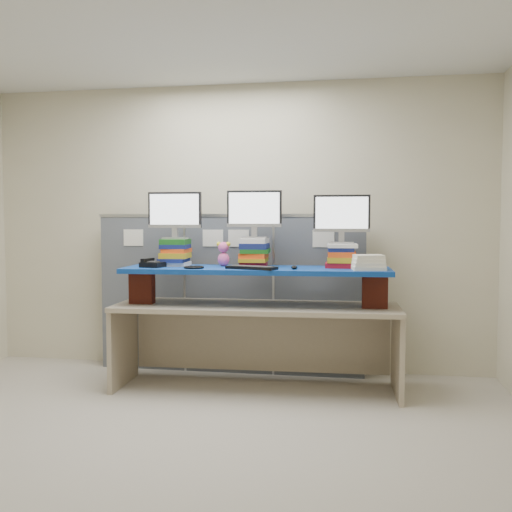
% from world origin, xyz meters
% --- Properties ---
extents(room, '(5.00, 4.00, 2.80)m').
position_xyz_m(room, '(0.00, 0.00, 1.40)').
color(room, beige).
rests_on(room, ground).
extents(cubicle_partition, '(2.60, 0.06, 1.53)m').
position_xyz_m(cubicle_partition, '(-0.00, 1.78, 0.77)').
color(cubicle_partition, '#50555E').
rests_on(cubicle_partition, ground).
extents(desk, '(2.46, 0.80, 0.74)m').
position_xyz_m(desk, '(0.35, 1.26, 0.59)').
color(desk, tan).
rests_on(desk, ground).
extents(brick_pier_left, '(0.21, 0.12, 0.28)m').
position_xyz_m(brick_pier_left, '(-0.65, 1.18, 0.88)').
color(brick_pier_left, maroon).
rests_on(brick_pier_left, desk).
extents(brick_pier_right, '(0.21, 0.12, 0.28)m').
position_xyz_m(brick_pier_right, '(1.35, 1.25, 0.88)').
color(brick_pier_right, maroon).
rests_on(brick_pier_right, desk).
extents(blue_board, '(2.30, 0.65, 0.04)m').
position_xyz_m(blue_board, '(0.35, 1.26, 1.04)').
color(blue_board, navy).
rests_on(blue_board, brick_pier_left).
extents(book_stack_left, '(0.27, 0.31, 0.24)m').
position_xyz_m(book_stack_left, '(-0.40, 1.36, 1.18)').
color(book_stack_left, white).
rests_on(book_stack_left, blue_board).
extents(book_stack_center, '(0.28, 0.31, 0.25)m').
position_xyz_m(book_stack_center, '(0.32, 1.39, 1.19)').
color(book_stack_center, maroon).
rests_on(book_stack_center, blue_board).
extents(book_stack_right, '(0.27, 0.31, 0.21)m').
position_xyz_m(book_stack_right, '(1.07, 1.41, 1.16)').
color(book_stack_right, maroon).
rests_on(book_stack_right, blue_board).
extents(monitor_left, '(0.48, 0.14, 0.42)m').
position_xyz_m(monitor_left, '(-0.40, 1.36, 1.54)').
color(monitor_left, '#9F9FA4').
rests_on(monitor_left, book_stack_left).
extents(monitor_center, '(0.48, 0.14, 0.42)m').
position_xyz_m(monitor_center, '(0.32, 1.38, 1.55)').
color(monitor_center, '#9F9FA4').
rests_on(monitor_center, book_stack_center).
extents(monitor_right, '(0.48, 0.14, 0.42)m').
position_xyz_m(monitor_right, '(1.07, 1.41, 1.51)').
color(monitor_right, '#9F9FA4').
rests_on(monitor_right, book_stack_right).
extents(keyboard, '(0.45, 0.27, 0.03)m').
position_xyz_m(keyboard, '(0.34, 1.10, 1.08)').
color(keyboard, black).
rests_on(keyboard, blue_board).
extents(mouse, '(0.08, 0.11, 0.03)m').
position_xyz_m(mouse, '(0.69, 1.17, 1.08)').
color(mouse, black).
rests_on(mouse, blue_board).
extents(desk_phone, '(0.21, 0.20, 0.08)m').
position_xyz_m(desk_phone, '(-0.54, 1.16, 1.09)').
color(desk_phone, black).
rests_on(desk_phone, blue_board).
extents(headset, '(0.20, 0.20, 0.02)m').
position_xyz_m(headset, '(-0.15, 1.10, 1.07)').
color(headset, black).
rests_on(headset, blue_board).
extents(plush_toy, '(0.13, 0.09, 0.22)m').
position_xyz_m(plush_toy, '(0.04, 1.38, 1.17)').
color(plush_toy, pink).
rests_on(plush_toy, blue_board).
extents(binder_stack, '(0.29, 0.25, 0.12)m').
position_xyz_m(binder_stack, '(1.30, 1.19, 1.12)').
color(binder_stack, white).
rests_on(binder_stack, blue_board).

